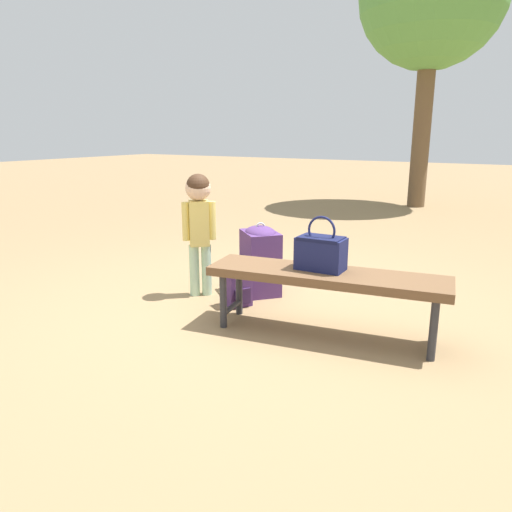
# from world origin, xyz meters

# --- Properties ---
(ground_plane) EXTENTS (40.00, 40.00, 0.00)m
(ground_plane) POSITION_xyz_m (0.00, 0.00, 0.00)
(ground_plane) COLOR #8C704C
(ground_plane) RESTS_ON ground
(park_bench) EXTENTS (1.64, 0.65, 0.45)m
(park_bench) POSITION_xyz_m (-0.60, 0.14, 0.39)
(park_bench) COLOR brown
(park_bench) RESTS_ON ground
(handbag) EXTENTS (0.32, 0.19, 0.37)m
(handbag) POSITION_xyz_m (-0.55, 0.12, 0.58)
(handbag) COLOR #191E4C
(handbag) RESTS_ON park_bench
(child_standing) EXTENTS (0.23, 0.21, 1.03)m
(child_standing) POSITION_xyz_m (0.63, -0.09, 0.69)
(child_standing) COLOR #B2D8B2
(child_standing) RESTS_ON ground
(backpack_large) EXTENTS (0.45, 0.45, 0.62)m
(backpack_large) POSITION_xyz_m (0.23, -0.40, 0.31)
(backpack_large) COLOR #4C2D66
(backpack_large) RESTS_ON ground
(backpack_small) EXTENTS (0.22, 0.24, 0.32)m
(backpack_small) POSITION_xyz_m (0.22, -0.03, 0.16)
(backpack_small) COLOR #4C2D66
(backpack_small) RESTS_ON ground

